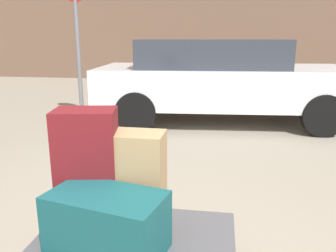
{
  "coord_description": "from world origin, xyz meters",
  "views": [
    {
      "loc": [
        0.46,
        -1.71,
        1.45
      ],
      "look_at": [
        0.0,
        1.2,
        0.69
      ],
      "focal_mm": 36.83,
      "sensor_mm": 36.0,
      "label": 1
    }
  ],
  "objects_px": {
    "duffel_bag_teal_front_left": "(107,222)",
    "parked_car": "(221,78)",
    "bollard_kerb_near": "(303,82)",
    "luggage_cart": "(136,247)",
    "suitcase_tan_stacked_top": "(137,178)",
    "suitcase_maroon_center": "(88,167)",
    "no_parking_sign": "(77,32)"
  },
  "relations": [
    {
      "from": "luggage_cart",
      "to": "suitcase_tan_stacked_top",
      "type": "height_order",
      "value": "suitcase_tan_stacked_top"
    },
    {
      "from": "luggage_cart",
      "to": "duffel_bag_teal_front_left",
      "type": "distance_m",
      "value": 0.3
    },
    {
      "from": "luggage_cart",
      "to": "bollard_kerb_near",
      "type": "height_order",
      "value": "bollard_kerb_near"
    },
    {
      "from": "luggage_cart",
      "to": "duffel_bag_teal_front_left",
      "type": "xyz_separation_m",
      "value": [
        -0.12,
        -0.15,
        0.24
      ]
    },
    {
      "from": "suitcase_maroon_center",
      "to": "parked_car",
      "type": "xyz_separation_m",
      "value": [
        0.76,
        4.22,
        0.07
      ]
    },
    {
      "from": "duffel_bag_teal_front_left",
      "to": "parked_car",
      "type": "bearing_deg",
      "value": 96.3
    },
    {
      "from": "duffel_bag_teal_front_left",
      "to": "no_parking_sign",
      "type": "height_order",
      "value": "no_parking_sign"
    },
    {
      "from": "suitcase_maroon_center",
      "to": "no_parking_sign",
      "type": "distance_m",
      "value": 4.08
    },
    {
      "from": "luggage_cart",
      "to": "bollard_kerb_near",
      "type": "xyz_separation_m",
      "value": [
        2.65,
        8.15,
        0.01
      ]
    },
    {
      "from": "suitcase_maroon_center",
      "to": "bollard_kerb_near",
      "type": "distance_m",
      "value": 8.56
    },
    {
      "from": "duffel_bag_teal_front_left",
      "to": "bollard_kerb_near",
      "type": "distance_m",
      "value": 8.75
    },
    {
      "from": "suitcase_tan_stacked_top",
      "to": "suitcase_maroon_center",
      "type": "height_order",
      "value": "suitcase_maroon_center"
    },
    {
      "from": "suitcase_maroon_center",
      "to": "bollard_kerb_near",
      "type": "xyz_separation_m",
      "value": [
        2.97,
        8.02,
        -0.42
      ]
    },
    {
      "from": "no_parking_sign",
      "to": "bollard_kerb_near",
      "type": "bearing_deg",
      "value": 43.75
    },
    {
      "from": "suitcase_maroon_center",
      "to": "parked_car",
      "type": "height_order",
      "value": "parked_car"
    },
    {
      "from": "parked_car",
      "to": "bollard_kerb_near",
      "type": "relative_size",
      "value": 7.99
    },
    {
      "from": "suitcase_maroon_center",
      "to": "parked_car",
      "type": "relative_size",
      "value": 0.16
    },
    {
      "from": "suitcase_maroon_center",
      "to": "duffel_bag_teal_front_left",
      "type": "bearing_deg",
      "value": -63.6
    },
    {
      "from": "duffel_bag_teal_front_left",
      "to": "parked_car",
      "type": "height_order",
      "value": "parked_car"
    },
    {
      "from": "bollard_kerb_near",
      "to": "suitcase_maroon_center",
      "type": "bearing_deg",
      "value": -110.34
    },
    {
      "from": "suitcase_tan_stacked_top",
      "to": "suitcase_maroon_center",
      "type": "relative_size",
      "value": 0.81
    },
    {
      "from": "no_parking_sign",
      "to": "suitcase_tan_stacked_top",
      "type": "bearing_deg",
      "value": -62.6
    },
    {
      "from": "suitcase_tan_stacked_top",
      "to": "bollard_kerb_near",
      "type": "bearing_deg",
      "value": 72.45
    },
    {
      "from": "luggage_cart",
      "to": "parked_car",
      "type": "distance_m",
      "value": 4.4
    },
    {
      "from": "luggage_cart",
      "to": "bollard_kerb_near",
      "type": "bearing_deg",
      "value": 71.99
    },
    {
      "from": "no_parking_sign",
      "to": "luggage_cart",
      "type": "bearing_deg",
      "value": -63.33
    },
    {
      "from": "duffel_bag_teal_front_left",
      "to": "no_parking_sign",
      "type": "bearing_deg",
      "value": 127.66
    },
    {
      "from": "suitcase_tan_stacked_top",
      "to": "suitcase_maroon_center",
      "type": "bearing_deg",
      "value": -171.97
    },
    {
      "from": "luggage_cart",
      "to": "suitcase_tan_stacked_top",
      "type": "bearing_deg",
      "value": 98.82
    },
    {
      "from": "parked_car",
      "to": "bollard_kerb_near",
      "type": "bearing_deg",
      "value": 59.72
    },
    {
      "from": "parked_car",
      "to": "suitcase_tan_stacked_top",
      "type": "bearing_deg",
      "value": -96.26
    },
    {
      "from": "luggage_cart",
      "to": "no_parking_sign",
      "type": "height_order",
      "value": "no_parking_sign"
    }
  ]
}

